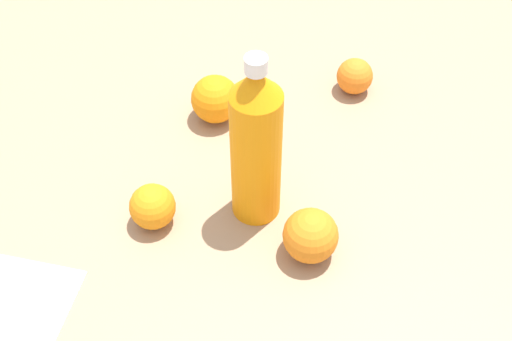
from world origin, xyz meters
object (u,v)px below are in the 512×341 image
(orange_2, at_px, (153,207))
(orange_1, at_px, (215,99))
(orange_0, at_px, (310,236))
(orange_3, at_px, (355,76))
(water_bottle, at_px, (256,146))

(orange_2, bearing_deg, orange_1, -120.56)
(orange_0, relative_size, orange_1, 0.97)
(orange_1, distance_m, orange_2, 0.23)
(orange_0, distance_m, orange_3, 0.35)
(orange_0, relative_size, orange_2, 1.16)
(orange_2, distance_m, orange_3, 0.42)
(orange_1, bearing_deg, orange_3, -174.35)
(orange_2, bearing_deg, orange_0, 155.66)
(orange_0, xyz_separation_m, orange_1, (0.09, -0.29, 0.00))
(orange_0, bearing_deg, water_bottle, -57.74)
(orange_0, bearing_deg, orange_2, -24.34)
(orange_0, height_order, orange_3, orange_0)
(orange_0, height_order, orange_1, orange_1)
(orange_1, height_order, orange_2, orange_1)
(orange_0, height_order, orange_2, orange_0)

